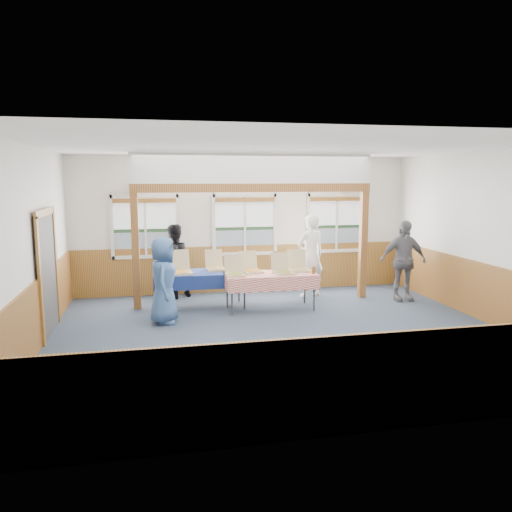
{
  "coord_description": "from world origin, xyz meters",
  "views": [
    {
      "loc": [
        -2.17,
        -8.11,
        2.69
      ],
      "look_at": [
        -0.25,
        1.0,
        1.23
      ],
      "focal_mm": 35.0,
      "sensor_mm": 36.0,
      "label": 1
    }
  ],
  "objects_px": {
    "woman_white": "(310,256)",
    "man_blue": "(164,281)",
    "woman_black": "(173,261)",
    "person_grey": "(403,261)",
    "table_left": "(200,274)",
    "table_right": "(270,276)"
  },
  "relations": [
    {
      "from": "woman_black",
      "to": "man_blue",
      "type": "relative_size",
      "value": 1.04
    },
    {
      "from": "man_blue",
      "to": "table_left",
      "type": "bearing_deg",
      "value": -31.0
    },
    {
      "from": "table_left",
      "to": "person_grey",
      "type": "relative_size",
      "value": 1.17
    },
    {
      "from": "woman_white",
      "to": "man_blue",
      "type": "xyz_separation_m",
      "value": [
        -3.33,
        -1.48,
        -0.14
      ]
    },
    {
      "from": "woman_black",
      "to": "person_grey",
      "type": "height_order",
      "value": "person_grey"
    },
    {
      "from": "table_left",
      "to": "person_grey",
      "type": "distance_m",
      "value": 4.46
    },
    {
      "from": "table_right",
      "to": "woman_white",
      "type": "bearing_deg",
      "value": 30.72
    },
    {
      "from": "table_left",
      "to": "woman_black",
      "type": "height_order",
      "value": "woman_black"
    },
    {
      "from": "woman_black",
      "to": "table_left",
      "type": "bearing_deg",
      "value": 83.92
    },
    {
      "from": "table_left",
      "to": "man_blue",
      "type": "xyz_separation_m",
      "value": [
        -0.78,
        -1.0,
        0.11
      ]
    },
    {
      "from": "table_right",
      "to": "man_blue",
      "type": "bearing_deg",
      "value": -173.95
    },
    {
      "from": "table_left",
      "to": "woman_black",
      "type": "relative_size",
      "value": 1.24
    },
    {
      "from": "woman_white",
      "to": "person_grey",
      "type": "distance_m",
      "value": 2.05
    },
    {
      "from": "table_left",
      "to": "woman_white",
      "type": "distance_m",
      "value": 2.61
    },
    {
      "from": "table_right",
      "to": "man_blue",
      "type": "height_order",
      "value": "man_blue"
    },
    {
      "from": "woman_black",
      "to": "woman_white",
      "type": "bearing_deg",
      "value": 137.23
    },
    {
      "from": "person_grey",
      "to": "woman_white",
      "type": "bearing_deg",
      "value": 161.99
    },
    {
      "from": "table_right",
      "to": "woman_white",
      "type": "relative_size",
      "value": 1.04
    },
    {
      "from": "table_left",
      "to": "table_right",
      "type": "relative_size",
      "value": 1.06
    },
    {
      "from": "woman_white",
      "to": "man_blue",
      "type": "distance_m",
      "value": 3.65
    },
    {
      "from": "table_left",
      "to": "table_right",
      "type": "height_order",
      "value": "same"
    },
    {
      "from": "table_left",
      "to": "table_right",
      "type": "distance_m",
      "value": 1.46
    }
  ]
}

